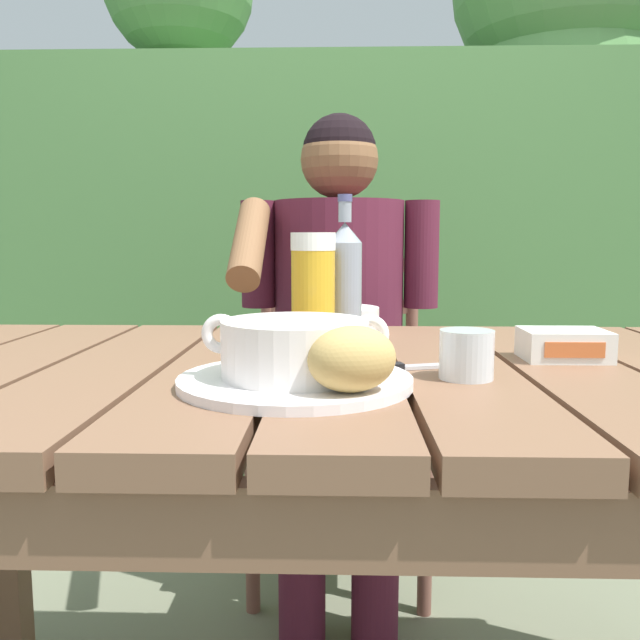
{
  "coord_description": "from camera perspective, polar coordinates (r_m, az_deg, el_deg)",
  "views": [
    {
      "loc": [
        -0.0,
        -0.94,
        0.94
      ],
      "look_at": [
        -0.03,
        -0.04,
        0.82
      ],
      "focal_mm": 36.78,
      "sensor_mm": 36.0,
      "label": 1
    }
  ],
  "objects": [
    {
      "name": "dining_table",
      "position": [
        0.98,
        1.67,
        -9.01
      ],
      "size": [
        1.49,
        0.81,
        0.75
      ],
      "color": "brown",
      "rests_on": "ground_plane"
    },
    {
      "name": "hedge_backdrop",
      "position": [
        2.81,
        6.15,
        10.82
      ],
      "size": [
        4.09,
        0.96,
        2.48
      ],
      "color": "#4C7A42",
      "rests_on": "ground_plane"
    },
    {
      "name": "chair_near_diner",
      "position": [
        1.85,
        1.69,
        -7.58
      ],
      "size": [
        0.46,
        0.42,
        0.93
      ],
      "color": "brown",
      "rests_on": "ground_plane"
    },
    {
      "name": "person_eating",
      "position": [
        1.61,
        1.63,
        -0.35
      ],
      "size": [
        0.48,
        0.47,
        1.23
      ],
      "color": "#551C2F",
      "rests_on": "ground_plane"
    },
    {
      "name": "serving_plate",
      "position": [
        0.82,
        -2.1,
        -5.31
      ],
      "size": [
        0.29,
        0.29,
        0.01
      ],
      "color": "white",
      "rests_on": "dining_table"
    },
    {
      "name": "soup_bowl",
      "position": [
        0.81,
        -2.12,
        -2.35
      ],
      "size": [
        0.23,
        0.18,
        0.08
      ],
      "color": "white",
      "rests_on": "serving_plate"
    },
    {
      "name": "bread_roll",
      "position": [
        0.73,
        2.9,
        -3.41
      ],
      "size": [
        0.13,
        0.12,
        0.07
      ],
      "color": "tan",
      "rests_on": "serving_plate"
    },
    {
      "name": "beer_glass",
      "position": [
        1.05,
        -0.55,
        2.42
      ],
      "size": [
        0.07,
        0.07,
        0.19
      ],
      "color": "gold",
      "rests_on": "dining_table"
    },
    {
      "name": "beer_bottle",
      "position": [
        1.09,
        2.21,
        3.24
      ],
      "size": [
        0.06,
        0.06,
        0.25
      ],
      "color": "gray",
      "rests_on": "dining_table"
    },
    {
      "name": "water_glass_small",
      "position": [
        0.88,
        12.69,
        -2.94
      ],
      "size": [
        0.07,
        0.07,
        0.06
      ],
      "color": "silver",
      "rests_on": "dining_table"
    },
    {
      "name": "butter_tub",
      "position": [
        1.06,
        20.5,
        -2.02
      ],
      "size": [
        0.12,
        0.09,
        0.05
      ],
      "color": "white",
      "rests_on": "dining_table"
    },
    {
      "name": "table_knife",
      "position": [
        0.92,
        7.1,
        -4.07
      ],
      "size": [
        0.15,
        0.06,
        0.01
      ],
      "color": "silver",
      "rests_on": "dining_table"
    },
    {
      "name": "diner_bowl",
      "position": [
        1.26,
        1.76,
        -0.03
      ],
      "size": [
        0.15,
        0.15,
        0.05
      ],
      "color": "white",
      "rests_on": "dining_table"
    }
  ]
}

